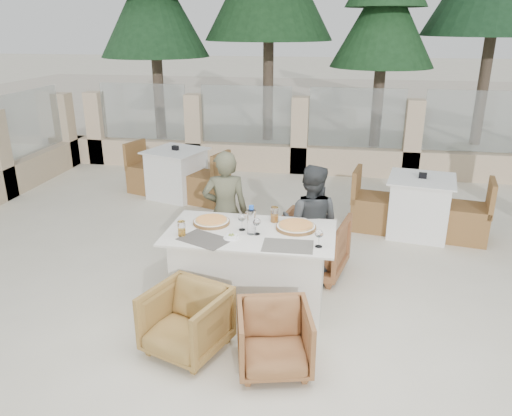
% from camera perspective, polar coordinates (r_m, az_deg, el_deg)
% --- Properties ---
extents(ground, '(80.00, 80.00, 0.00)m').
position_cam_1_polar(ground, '(5.06, -0.28, -10.94)').
color(ground, beige).
rests_on(ground, ground).
extents(sand_patch, '(30.00, 16.00, 0.01)m').
position_cam_1_polar(sand_patch, '(18.46, 7.60, 11.97)').
color(sand_patch, beige).
rests_on(sand_patch, ground).
extents(perimeter_wall_far, '(10.00, 0.34, 1.60)m').
position_cam_1_polar(perimeter_wall_far, '(9.27, 5.03, 8.88)').
color(perimeter_wall_far, beige).
rests_on(perimeter_wall_far, ground).
extents(pine_far_left, '(2.42, 2.42, 5.50)m').
position_cam_1_polar(pine_far_left, '(12.04, -11.59, 20.53)').
color(pine_far_left, '#1B4020').
rests_on(pine_far_left, ground).
extents(pine_centre, '(2.20, 2.20, 5.00)m').
position_cam_1_polar(pine_centre, '(11.48, 14.38, 19.10)').
color(pine_centre, '#1E4722').
rests_on(pine_centre, ground).
extents(dining_table, '(1.60, 0.90, 0.77)m').
position_cam_1_polar(dining_table, '(4.90, -0.61, -6.86)').
color(dining_table, silver).
rests_on(dining_table, ground).
extents(placemat_near_left, '(0.53, 0.46, 0.00)m').
position_cam_1_polar(placemat_near_left, '(4.59, -5.90, -3.59)').
color(placemat_near_left, '#4E4943').
rests_on(placemat_near_left, dining_table).
extents(placemat_near_right, '(0.46, 0.32, 0.00)m').
position_cam_1_polar(placemat_near_right, '(4.45, 3.66, -4.34)').
color(placemat_near_right, '#635F55').
rests_on(placemat_near_right, dining_table).
extents(pizza_left, '(0.48, 0.48, 0.05)m').
position_cam_1_polar(pizza_left, '(4.94, -5.12, -1.52)').
color(pizza_left, orange).
rests_on(pizza_left, dining_table).
extents(pizza_right, '(0.42, 0.42, 0.05)m').
position_cam_1_polar(pizza_right, '(4.81, 4.59, -2.10)').
color(pizza_right, orange).
rests_on(pizza_right, dining_table).
extents(water_bottle, '(0.11, 0.11, 0.28)m').
position_cam_1_polar(water_bottle, '(4.64, -0.54, -1.37)').
color(water_bottle, silver).
rests_on(water_bottle, dining_table).
extents(wine_glass_centre, '(0.09, 0.09, 0.18)m').
position_cam_1_polar(wine_glass_centre, '(4.74, -1.62, -1.50)').
color(wine_glass_centre, white).
rests_on(wine_glass_centre, dining_table).
extents(wine_glass_near, '(0.09, 0.09, 0.18)m').
position_cam_1_polar(wine_glass_near, '(4.65, 0.07, -1.97)').
color(wine_glass_near, white).
rests_on(wine_glass_near, dining_table).
extents(wine_glass_corner, '(0.10, 0.10, 0.18)m').
position_cam_1_polar(wine_glass_corner, '(4.42, 7.22, -3.34)').
color(wine_glass_corner, silver).
rests_on(wine_glass_corner, dining_table).
extents(beer_glass_left, '(0.09, 0.09, 0.14)m').
position_cam_1_polar(beer_glass_left, '(4.67, -8.50, -2.34)').
color(beer_glass_left, gold).
rests_on(beer_glass_left, dining_table).
extents(beer_glass_right, '(0.08, 0.08, 0.15)m').
position_cam_1_polar(beer_glass_right, '(4.95, 2.13, -0.75)').
color(beer_glass_right, orange).
rests_on(beer_glass_right, dining_table).
extents(olive_dish, '(0.14, 0.14, 0.04)m').
position_cam_1_polar(olive_dish, '(4.59, -2.83, -3.25)').
color(olive_dish, white).
rests_on(olive_dish, dining_table).
extents(armchair_far_left, '(0.77, 0.79, 0.61)m').
position_cam_1_polar(armchair_far_left, '(5.54, -4.46, -4.47)').
color(armchair_far_left, '#965C36').
rests_on(armchair_far_left, ground).
extents(armchair_far_right, '(0.85, 0.87, 0.67)m').
position_cam_1_polar(armchair_far_right, '(5.55, 6.45, -4.21)').
color(armchair_far_right, brown).
rests_on(armchair_far_right, ground).
extents(armchair_near_left, '(0.79, 0.80, 0.57)m').
position_cam_1_polar(armchair_near_left, '(4.33, -7.98, -12.66)').
color(armchair_near_left, olive).
rests_on(armchair_near_left, ground).
extents(armchair_near_right, '(0.69, 0.71, 0.54)m').
position_cam_1_polar(armchair_near_right, '(4.11, 2.08, -14.71)').
color(armchair_near_right, '#905C34').
rests_on(armchair_near_right, ground).
extents(diner_left, '(0.57, 0.45, 1.37)m').
position_cam_1_polar(diner_left, '(5.49, -3.51, -0.41)').
color(diner_left, '#575840').
rests_on(diner_left, ground).
extents(diner_right, '(0.68, 0.56, 1.28)m').
position_cam_1_polar(diner_right, '(5.30, 6.24, -1.77)').
color(diner_right, '#373A3C').
rests_on(diner_right, ground).
extents(bg_table_a, '(1.81, 1.29, 0.77)m').
position_cam_1_polar(bg_table_a, '(8.05, -9.04, 3.89)').
color(bg_table_a, silver).
rests_on(bg_table_a, ground).
extents(bg_table_b, '(1.75, 1.09, 0.77)m').
position_cam_1_polar(bg_table_b, '(6.85, 18.14, 0.18)').
color(bg_table_b, white).
rests_on(bg_table_b, ground).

